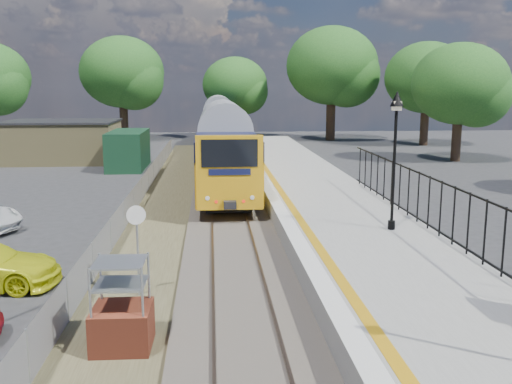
{
  "coord_description": "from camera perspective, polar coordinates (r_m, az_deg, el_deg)",
  "views": [
    {
      "loc": [
        -0.71,
        -12.24,
        5.63
      ],
      "look_at": [
        0.83,
        7.31,
        2.0
      ],
      "focal_mm": 40.0,
      "sensor_mm": 36.0,
      "label": 1
    }
  ],
  "objects": [
    {
      "name": "ground",
      "position": [
        13.49,
        -1.1,
        -14.17
      ],
      "size": [
        120.0,
        120.0,
        0.0
      ],
      "primitive_type": "plane",
      "color": "#2D2D30",
      "rests_on": "ground"
    },
    {
      "name": "track_bed",
      "position": [
        22.6,
        -3.76,
        -3.72
      ],
      "size": [
        5.9,
        80.0,
        0.29
      ],
      "color": "#473F38",
      "rests_on": "ground"
    },
    {
      "name": "platform",
      "position": [
        21.46,
        8.89,
        -3.61
      ],
      "size": [
        5.0,
        70.0,
        0.9
      ],
      "primitive_type": "cube",
      "color": "gray",
      "rests_on": "ground"
    },
    {
      "name": "platform_edge",
      "position": [
        20.98,
        3.43,
        -2.55
      ],
      "size": [
        0.9,
        70.0,
        0.01
      ],
      "color": "silver",
      "rests_on": "platform"
    },
    {
      "name": "victorian_lamp_north",
      "position": [
        19.25,
        13.8,
        6.22
      ],
      "size": [
        0.44,
        0.44,
        4.6
      ],
      "color": "black",
      "rests_on": "platform"
    },
    {
      "name": "palisade_fence",
      "position": [
        16.63,
        21.57,
        -3.44
      ],
      "size": [
        0.12,
        26.0,
        2.0
      ],
      "color": "black",
      "rests_on": "platform"
    },
    {
      "name": "wire_fence",
      "position": [
        25.0,
        -12.43,
        -1.37
      ],
      "size": [
        0.06,
        52.0,
        1.2
      ],
      "color": "#999EA3",
      "rests_on": "ground"
    },
    {
      "name": "outbuilding",
      "position": [
        44.82,
        -17.69,
        4.73
      ],
      "size": [
        10.8,
        10.1,
        3.12
      ],
      "color": "#9E8F59",
      "rests_on": "ground"
    },
    {
      "name": "tree_line",
      "position": [
        54.29,
        -2.31,
        11.51
      ],
      "size": [
        56.8,
        43.8,
        11.88
      ],
      "color": "#332319",
      "rests_on": "ground"
    },
    {
      "name": "train",
      "position": [
        43.06,
        -3.55,
        6.08
      ],
      "size": [
        2.82,
        40.83,
        3.51
      ],
      "color": "orange",
      "rests_on": "ground"
    },
    {
      "name": "brick_plinth",
      "position": [
        12.82,
        -13.29,
        -11.12
      ],
      "size": [
        1.27,
        1.27,
        2.02
      ],
      "rotation": [
        0.0,
        0.0,
        -0.02
      ],
      "color": "brown",
      "rests_on": "ground"
    },
    {
      "name": "speed_sign",
      "position": [
        15.51,
        -11.81,
        -4.37
      ],
      "size": [
        0.5,
        0.19,
        2.55
      ],
      "rotation": [
        0.0,
        0.0,
        0.32
      ],
      "color": "#999EA3",
      "rests_on": "ground"
    }
  ]
}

